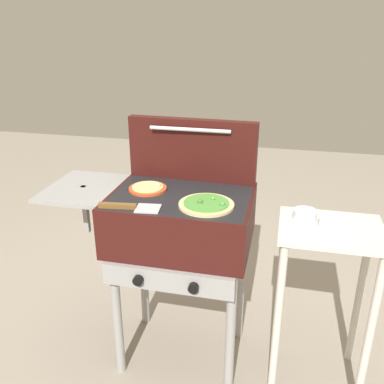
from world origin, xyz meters
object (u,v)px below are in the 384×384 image
object	(u,v)px
grill	(178,224)
topping_bowl_near	(332,224)
pizza_cheese	(148,188)
topping_bowl_far	(305,215)
prep_table	(325,276)
spatula	(130,207)
pizza_veggie	(206,204)

from	to	relation	value
grill	topping_bowl_near	distance (m)	0.68
pizza_cheese	topping_bowl_near	distance (m)	0.83
pizza_cheese	topping_bowl_far	bearing A→B (deg)	2.29
prep_table	topping_bowl_near	distance (m)	0.26
grill	prep_table	xyz separation A→B (m)	(0.67, 0.00, -0.18)
topping_bowl_near	prep_table	bearing A→B (deg)	58.47
spatula	prep_table	distance (m)	0.92
grill	pizza_veggie	world-z (taller)	pizza_veggie
topping_bowl_near	topping_bowl_far	world-z (taller)	same
pizza_cheese	prep_table	xyz separation A→B (m)	(0.82, -0.03, -0.34)
pizza_veggie	prep_table	size ratio (longest dim) A/B	0.29
topping_bowl_far	prep_table	bearing A→B (deg)	-26.20
topping_bowl_far	pizza_veggie	bearing A→B (deg)	-160.41
pizza_cheese	topping_bowl_near	xyz separation A→B (m)	(0.82, -0.03, -0.08)
topping_bowl_near	spatula	bearing A→B (deg)	-167.46
grill	topping_bowl_far	size ratio (longest dim) A/B	9.26
pizza_cheese	topping_bowl_far	xyz separation A→B (m)	(0.71, 0.03, -0.08)
pizza_veggie	topping_bowl_near	bearing A→B (deg)	9.46
topping_bowl_far	topping_bowl_near	bearing A→B (deg)	-28.58
spatula	topping_bowl_near	distance (m)	0.85
spatula	prep_table	size ratio (longest dim) A/B	0.33
topping_bowl_near	pizza_veggie	bearing A→B (deg)	-170.54
pizza_cheese	pizza_veggie	bearing A→B (deg)	-21.66
grill	prep_table	bearing A→B (deg)	0.37
grill	topping_bowl_near	size ratio (longest dim) A/B	9.27
pizza_cheese	prep_table	world-z (taller)	pizza_cheese
pizza_cheese	topping_bowl_near	world-z (taller)	pizza_cheese
grill	prep_table	distance (m)	0.70
pizza_veggie	grill	bearing A→B (deg)	149.50
pizza_veggie	topping_bowl_near	world-z (taller)	pizza_veggie
topping_bowl_far	spatula	bearing A→B (deg)	-161.24
pizza_cheese	prep_table	bearing A→B (deg)	-1.87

